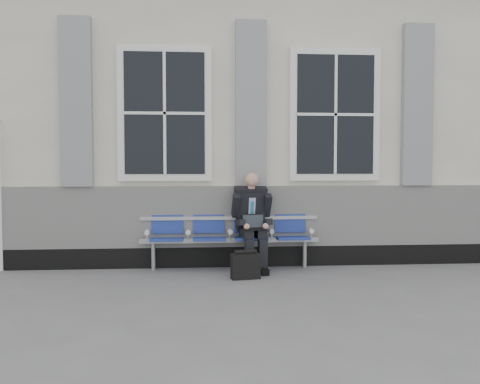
{
  "coord_description": "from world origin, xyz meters",
  "views": [
    {
      "loc": [
        -1.69,
        -6.37,
        1.52
      ],
      "look_at": [
        -1.1,
        0.9,
        1.14
      ],
      "focal_mm": 40.0,
      "sensor_mm": 36.0,
      "label": 1
    }
  ],
  "objects": [
    {
      "name": "bench",
      "position": [
        -1.22,
        1.32,
        0.55
      ],
      "size": [
        2.6,
        0.47,
        0.91
      ],
      "color": "#9EA0A3",
      "rests_on": "ground"
    },
    {
      "name": "briefcase",
      "position": [
        -1.06,
        0.61,
        0.18
      ],
      "size": [
        0.4,
        0.22,
        0.39
      ],
      "color": "black",
      "rests_on": "ground"
    },
    {
      "name": "businessman",
      "position": [
        -0.91,
        1.19,
        0.76
      ],
      "size": [
        0.58,
        0.78,
        1.4
      ],
      "color": "black",
      "rests_on": "ground"
    },
    {
      "name": "ground",
      "position": [
        0.0,
        0.0,
        0.0
      ],
      "size": [
        70.0,
        70.0,
        0.0
      ],
      "primitive_type": "plane",
      "color": "slate",
      "rests_on": "ground"
    },
    {
      "name": "station_building",
      "position": [
        -0.02,
        3.47,
        2.22
      ],
      "size": [
        14.4,
        4.4,
        4.49
      ],
      "color": "silver",
      "rests_on": "ground"
    }
  ]
}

